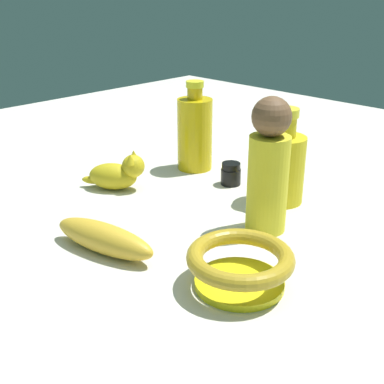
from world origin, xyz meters
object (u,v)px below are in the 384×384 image
nail_polish_jar (231,174)px  bottle_short (282,165)px  bowl (240,264)px  cat_figurine (118,173)px  bottle_tall (195,132)px  banana (104,238)px  person_figure_adult (268,167)px

nail_polish_jar → bottle_short: size_ratio=0.26×
bowl → cat_figurine: (0.10, 0.40, -0.00)m
bottle_tall → banana: bearing=-155.8°
banana → cat_figurine: size_ratio=1.62×
cat_figurine → bottle_tall: (0.20, -0.02, 0.05)m
bottle_short → bottle_tall: 0.24m
banana → nail_polish_jar: banana is taller
person_figure_adult → bottle_tall: size_ratio=1.17×
bottle_tall → nail_polish_jar: bearing=-98.4°
bottle_short → bowl: 0.31m
bowl → cat_figurine: size_ratio=1.28×
person_figure_adult → bottle_tall: person_figure_adult is taller
bottle_short → bowl: size_ratio=1.22×
cat_figurine → nail_polish_jar: bearing=-38.9°
banana → bottle_short: (0.35, -0.08, 0.05)m
banana → person_figure_adult: 0.28m
person_figure_adult → bowl: size_ratio=1.54×
cat_figurine → bowl: bearing=-104.1°
nail_polish_jar → bowl: (-0.28, -0.25, 0.01)m
bowl → bottle_tall: bottle_tall is taller
nail_polish_jar → bowl: bowl is taller
bowl → bottle_short: bearing=25.3°
banana → bowl: size_ratio=1.27×
banana → bottle_short: size_ratio=1.04×
cat_figurine → bottle_tall: size_ratio=0.60×
bottle_tall → bowl: bearing=-128.3°
banana → bottle_tall: bottle_tall is taller
person_figure_adult → bottle_tall: bearing=65.9°
nail_polish_jar → bottle_tall: size_ratio=0.24×
nail_polish_jar → cat_figurine: bearing=141.1°
banana → bowl: (0.07, -0.21, 0.01)m
person_figure_adult → nail_polish_jar: bearing=56.7°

